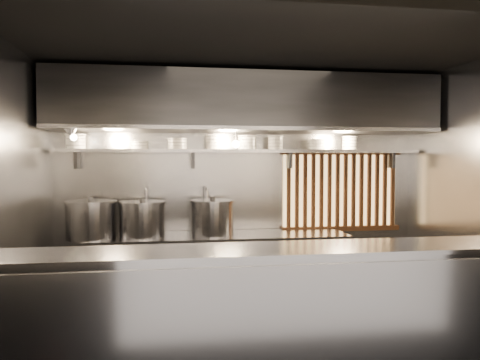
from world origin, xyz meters
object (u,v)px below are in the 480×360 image
object	(u,v)px
stock_pot_left	(91,219)
stock_pot_right	(213,217)
pendant_bulb	(236,144)
stock_pot_mid	(142,219)
heat_lamp	(71,132)

from	to	relation	value
stock_pot_left	stock_pot_right	xyz separation A→B (m)	(1.36, 0.01, -0.01)
pendant_bulb	stock_pot_mid	world-z (taller)	pendant_bulb
pendant_bulb	stock_pot_left	bearing A→B (deg)	-176.17
heat_lamp	pendant_bulb	size ratio (longest dim) A/B	1.87
stock_pot_mid	stock_pot_right	distance (m)	0.80
pendant_bulb	stock_pot_right	bearing A→B (deg)	-160.93
pendant_bulb	stock_pot_right	distance (m)	0.91
pendant_bulb	stock_pot_left	distance (m)	1.86
stock_pot_mid	stock_pot_right	bearing A→B (deg)	0.44
heat_lamp	stock_pot_right	bearing A→B (deg)	9.40
pendant_bulb	stock_pot_right	world-z (taller)	pendant_bulb
heat_lamp	stock_pot_mid	xyz separation A→B (m)	(0.71, 0.24, -0.96)
heat_lamp	stock_pot_mid	size ratio (longest dim) A/B	0.53
heat_lamp	stock_pot_left	xyz separation A→B (m)	(0.15, 0.24, -0.95)
heat_lamp	stock_pot_mid	distance (m)	1.22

